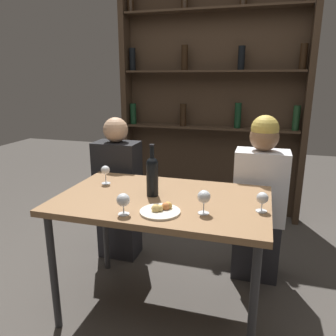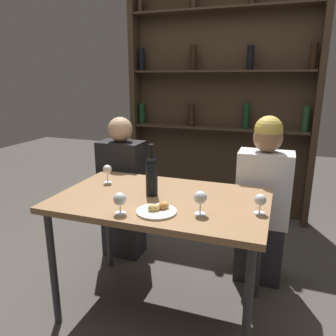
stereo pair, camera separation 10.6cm
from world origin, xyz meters
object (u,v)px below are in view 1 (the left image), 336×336
object	(u,v)px
wine_glass_3	(105,171)
food_plate_0	(161,210)
wine_bottle	(152,174)
seated_person_right	(259,202)
wine_glass_2	(204,197)
seated_person_left	(118,193)
wine_glass_0	(262,199)
wine_glass_1	(123,201)

from	to	relation	value
wine_glass_3	food_plate_0	distance (m)	0.62
wine_bottle	seated_person_right	size ratio (longest dim) A/B	0.26
wine_glass_2	wine_glass_3	size ratio (longest dim) A/B	1.03
food_plate_0	seated_person_right	distance (m)	0.94
wine_glass_3	seated_person_left	distance (m)	0.53
wine_glass_0	wine_glass_3	xyz separation A→B (m)	(-1.01, 0.20, 0.02)
wine_glass_2	wine_glass_3	bearing A→B (deg)	156.63
wine_glass_1	seated_person_left	xyz separation A→B (m)	(-0.43, 0.86, -0.30)
wine_glass_3	seated_person_left	bearing A→B (deg)	105.00
wine_glass_0	wine_glass_3	bearing A→B (deg)	168.95
wine_glass_1	seated_person_left	world-z (taller)	seated_person_left
wine_glass_1	wine_glass_2	world-z (taller)	wine_glass_2
wine_bottle	wine_glass_3	world-z (taller)	wine_bottle
seated_person_right	wine_glass_3	bearing A→B (deg)	-157.19
wine_glass_3	seated_person_left	world-z (taller)	seated_person_left
wine_glass_3	food_plate_0	size ratio (longest dim) A/B	0.58
wine_glass_2	seated_person_left	world-z (taller)	seated_person_left
wine_glass_2	seated_person_right	world-z (taller)	seated_person_right
wine_glass_1	seated_person_right	xyz separation A→B (m)	(0.68, 0.86, -0.26)
wine_bottle	wine_glass_3	distance (m)	0.40
wine_glass_0	food_plate_0	size ratio (longest dim) A/B	0.50
wine_glass_1	wine_glass_3	distance (m)	0.54
wine_glass_0	food_plate_0	bearing A→B (deg)	-162.25
wine_glass_2	food_plate_0	xyz separation A→B (m)	(-0.22, -0.05, -0.08)
wine_glass_2	seated_person_left	bearing A→B (deg)	138.70
wine_glass_2	seated_person_right	xyz separation A→B (m)	(0.28, 0.73, -0.27)
wine_glass_0	seated_person_left	size ratio (longest dim) A/B	0.09
wine_bottle	wine_glass_1	distance (m)	0.32
wine_bottle	food_plate_0	xyz separation A→B (m)	(0.13, -0.23, -0.12)
wine_glass_0	wine_glass_2	bearing A→B (deg)	-158.69
wine_glass_1	wine_glass_2	xyz separation A→B (m)	(0.40, 0.13, 0.01)
wine_glass_2	food_plate_0	size ratio (longest dim) A/B	0.59
wine_glass_1	wine_glass_3	bearing A→B (deg)	126.25
wine_glass_0	seated_person_left	distance (m)	1.31
wine_bottle	seated_person_left	size ratio (longest dim) A/B	0.27
wine_glass_0	seated_person_right	bearing A→B (deg)	91.05
wine_glass_3	seated_person_right	distance (m)	1.12
wine_glass_0	wine_bottle	bearing A→B (deg)	173.86
wine_glass_2	food_plate_0	distance (m)	0.24
wine_glass_1	wine_glass_3	size ratio (longest dim) A/B	0.93
wine_glass_0	wine_glass_1	bearing A→B (deg)	-160.62
wine_glass_0	wine_glass_3	distance (m)	1.03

